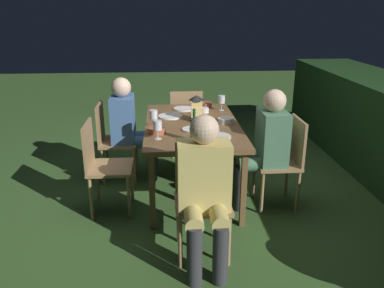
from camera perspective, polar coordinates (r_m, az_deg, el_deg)
ground_plane at (r=4.21m, az=0.00°, el=-6.70°), size 16.00×16.00×0.00m
dining_table at (r=3.95m, az=0.00°, el=2.27°), size 1.62×0.93×0.74m
chair_side_left_a at (r=4.39m, az=-11.57°, el=0.89°), size 0.42×0.40×0.87m
person_in_blue at (r=4.32m, az=-9.13°, el=2.86°), size 0.38×0.47×1.15m
chair_side_left_b at (r=3.71m, az=-12.90°, el=-2.68°), size 0.42×0.40×0.87m
chair_head_near at (r=5.02m, az=-0.87°, el=3.63°), size 0.40×0.42×0.87m
chair_side_right_b at (r=3.84m, az=13.28°, el=-1.99°), size 0.42×0.40×0.87m
person_in_green at (r=3.73m, az=10.59°, el=0.08°), size 0.38×0.47×1.15m
chair_head_far at (r=3.04m, az=1.44°, el=-7.23°), size 0.40×0.42×0.87m
person_in_mustard at (r=2.80m, az=1.85°, el=-6.25°), size 0.48×0.38×1.15m
lantern_centerpiece at (r=3.99m, az=0.66°, el=5.50°), size 0.15×0.15×0.27m
green_bottle_on_table at (r=3.37m, az=0.31°, el=2.15°), size 0.07×0.07×0.29m
wine_glass_a at (r=3.44m, az=-5.05°, el=2.59°), size 0.08×0.08×0.17m
wine_glass_b at (r=4.42m, az=4.33°, el=6.40°), size 0.08×0.08×0.17m
wine_glass_c at (r=3.80m, az=-5.62°, el=4.19°), size 0.08×0.08×0.17m
plate_a at (r=4.17m, az=-3.20°, el=4.07°), size 0.26×0.26×0.01m
plate_b at (r=3.50m, az=3.60°, el=1.07°), size 0.26×0.26×0.01m
plate_c at (r=4.47m, az=-1.20°, el=5.16°), size 0.24×0.24×0.01m
plate_d at (r=3.71m, az=0.17°, el=2.14°), size 0.21×0.21×0.01m
bowl_olives at (r=4.58m, az=2.04°, el=5.78°), size 0.15×0.15×0.05m
bowl_bread at (r=3.62m, az=-5.17°, el=2.01°), size 0.16×0.16×0.05m
bowl_salad at (r=4.34m, az=1.71°, el=4.98°), size 0.12×0.12×0.05m
bowl_dip at (r=3.93m, az=4.92°, el=3.45°), size 0.16×0.16×0.06m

